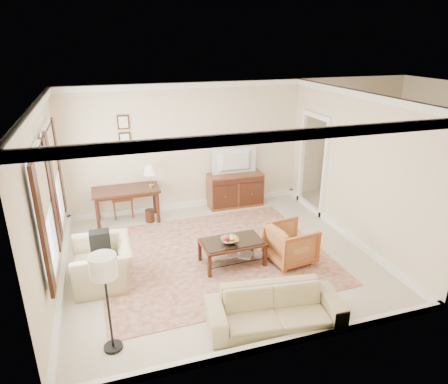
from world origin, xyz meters
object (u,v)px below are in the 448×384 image
tv (236,153)px  striped_armchair (291,242)px  sideboard (235,190)px  sofa (275,303)px  coffee_table (232,246)px  writing_desk (126,194)px  club_armchair (102,257)px

tv → striped_armchair: size_ratio=1.31×
sideboard → sofa: sideboard is taller
tv → striped_armchair: bearing=92.2°
coffee_table → sideboard: bearing=69.8°
writing_desk → club_armchair: (-0.58, -2.27, -0.19)m
sideboard → writing_desk: bearing=-176.1°
striped_armchair → sofa: 1.81m
sideboard → club_armchair: 3.96m
striped_armchair → coffee_table: bearing=70.2°
club_armchair → sofa: bearing=50.4°
writing_desk → tv: (2.54, 0.15, 0.64)m
sideboard → tv: 0.91m
coffee_table → striped_armchair: size_ratio=1.44×
tv → striped_armchair: tv is taller
writing_desk → sideboard: bearing=3.9°
writing_desk → sideboard: size_ratio=1.09×
coffee_table → sofa: 1.74m
club_armchair → sofa: size_ratio=0.57×
tv → coffee_table: size_ratio=0.91×
sideboard → sofa: size_ratio=0.69×
writing_desk → sofa: writing_desk is taller
coffee_table → club_armchair: club_armchair is taller
striped_armchair → sofa: size_ratio=0.41×
sideboard → striped_armchair: bearing=-87.8°
striped_armchair → club_armchair: 3.25m
writing_desk → tv: size_ratio=1.39×
writing_desk → club_armchair: size_ratio=1.32×
striped_armchair → tv: bearing=-5.1°
coffee_table → striped_armchair: bearing=-12.4°
coffee_table → sofa: bearing=-88.4°
coffee_table → striped_armchair: 1.06m
tv → coffee_table: (-0.93, -2.50, -0.95)m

